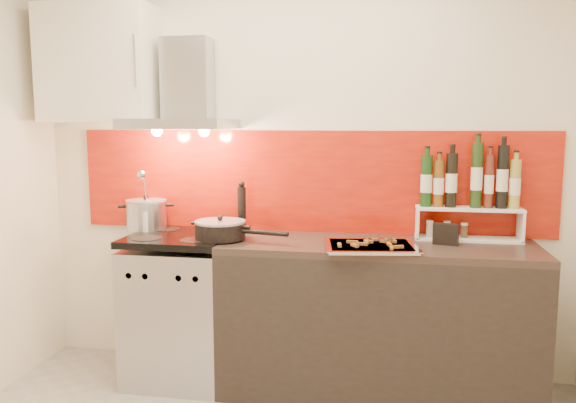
% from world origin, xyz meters
% --- Properties ---
extents(back_wall, '(3.40, 0.02, 2.60)m').
position_xyz_m(back_wall, '(0.00, 1.40, 1.30)').
color(back_wall, silver).
rests_on(back_wall, ground).
extents(backsplash, '(3.00, 0.02, 0.64)m').
position_xyz_m(backsplash, '(0.05, 1.39, 1.22)').
color(backsplash, '#950E08').
rests_on(backsplash, back_wall).
extents(range_stove, '(0.60, 0.60, 0.91)m').
position_xyz_m(range_stove, '(-0.70, 1.10, 0.44)').
color(range_stove, '#B7B7BA').
rests_on(range_stove, ground).
extents(counter, '(1.80, 0.60, 0.90)m').
position_xyz_m(counter, '(0.50, 1.10, 0.45)').
color(counter, black).
rests_on(counter, ground).
extents(range_hood, '(0.62, 0.50, 0.61)m').
position_xyz_m(range_hood, '(-0.70, 1.24, 1.74)').
color(range_hood, '#B7B7BA').
rests_on(range_hood, back_wall).
extents(upper_cabinet, '(0.70, 0.35, 0.72)m').
position_xyz_m(upper_cabinet, '(-1.25, 1.22, 1.95)').
color(upper_cabinet, white).
rests_on(upper_cabinet, back_wall).
extents(stock_pot, '(0.26, 0.26, 0.22)m').
position_xyz_m(stock_pot, '(-0.98, 1.24, 1.00)').
color(stock_pot, '#B7B7BA').
rests_on(stock_pot, range_stove).
extents(saute_pan, '(0.58, 0.30, 0.14)m').
position_xyz_m(saute_pan, '(-0.41, 1.02, 0.96)').
color(saute_pan, black).
rests_on(saute_pan, range_stove).
extents(utensil_jar, '(0.08, 0.13, 0.40)m').
position_xyz_m(utensil_jar, '(-0.95, 1.15, 1.02)').
color(utensil_jar, silver).
rests_on(utensil_jar, range_stove).
extents(pepper_mill, '(0.05, 0.05, 0.33)m').
position_xyz_m(pepper_mill, '(-0.35, 1.26, 1.06)').
color(pepper_mill, black).
rests_on(pepper_mill, counter).
extents(step_shelf, '(0.61, 0.17, 0.57)m').
position_xyz_m(step_shelf, '(1.02, 1.28, 1.17)').
color(step_shelf, white).
rests_on(step_shelf, counter).
extents(caddy_box, '(0.15, 0.09, 0.12)m').
position_xyz_m(caddy_box, '(0.88, 1.13, 0.96)').
color(caddy_box, black).
rests_on(caddy_box, counter).
extents(baking_tray, '(0.55, 0.45, 0.03)m').
position_xyz_m(baking_tray, '(0.46, 0.95, 0.92)').
color(baking_tray, silver).
rests_on(baking_tray, counter).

